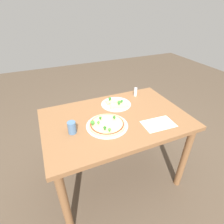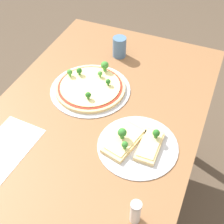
% 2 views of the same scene
% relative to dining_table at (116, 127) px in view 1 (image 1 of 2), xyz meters
% --- Properties ---
extents(ground_plane, '(8.00, 8.00, 0.00)m').
position_rel_dining_table_xyz_m(ground_plane, '(0.00, 0.00, -0.65)').
color(ground_plane, brown).
extents(dining_table, '(1.22, 0.80, 0.76)m').
position_rel_dining_table_xyz_m(dining_table, '(0.00, 0.00, 0.00)').
color(dining_table, brown).
rests_on(dining_table, ground_plane).
extents(pizza_tray_whole, '(0.33, 0.33, 0.07)m').
position_rel_dining_table_xyz_m(pizza_tray_whole, '(0.11, 0.08, 0.12)').
color(pizza_tray_whole, '#B7B7BC').
rests_on(pizza_tray_whole, dining_table).
extents(pizza_tray_slice, '(0.28, 0.28, 0.07)m').
position_rel_dining_table_xyz_m(pizza_tray_slice, '(-0.09, -0.20, 0.12)').
color(pizza_tray_slice, '#B7B7BC').
rests_on(pizza_tray_slice, dining_table).
extents(drinking_cup, '(0.06, 0.06, 0.10)m').
position_rel_dining_table_xyz_m(drinking_cup, '(0.38, 0.06, 0.15)').
color(drinking_cup, '#4C7099').
rests_on(drinking_cup, dining_table).
extents(condiment_shaker, '(0.03, 0.03, 0.09)m').
position_rel_dining_table_xyz_m(condiment_shaker, '(-0.35, -0.28, 0.15)').
color(condiment_shaker, silver).
rests_on(condiment_shaker, dining_table).
extents(paper_menu, '(0.27, 0.18, 0.00)m').
position_rel_dining_table_xyz_m(paper_menu, '(-0.28, 0.22, 0.11)').
color(paper_menu, white).
rests_on(paper_menu, dining_table).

